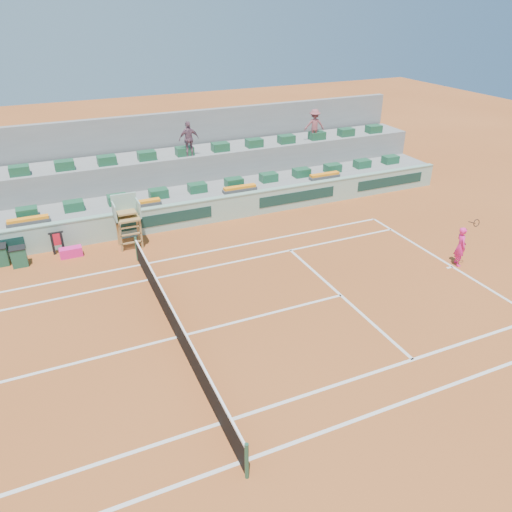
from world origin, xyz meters
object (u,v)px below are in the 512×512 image
(player_bag, at_px, (71,252))
(umpire_chair, at_px, (127,214))
(drink_cooler_a, at_px, (19,257))
(tennis_player, at_px, (461,246))

(player_bag, xyz_separation_m, umpire_chair, (2.56, 0.02, 1.33))
(umpire_chair, bearing_deg, drink_cooler_a, -179.83)
(drink_cooler_a, xyz_separation_m, tennis_player, (16.80, -7.40, 0.44))
(player_bag, relative_size, drink_cooler_a, 1.12)
(player_bag, distance_m, tennis_player, 16.52)
(umpire_chair, distance_m, drink_cooler_a, 4.73)
(player_bag, height_order, tennis_player, tennis_player)
(drink_cooler_a, bearing_deg, tennis_player, -23.76)
(umpire_chair, relative_size, tennis_player, 1.05)
(umpire_chair, xyz_separation_m, drink_cooler_a, (-4.59, -0.01, -1.12))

